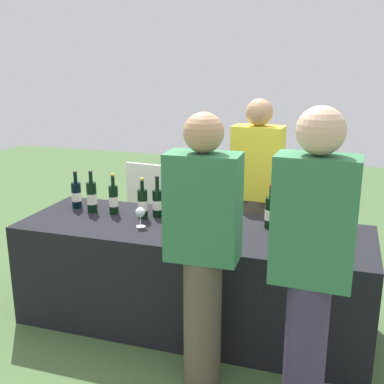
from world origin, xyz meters
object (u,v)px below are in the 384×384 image
(wine_bottle_7, at_px, (330,214))
(wine_bottle_1, at_px, (92,197))
(wine_bottle_2, at_px, (114,199))
(wine_glass_2, at_px, (322,231))
(server_pouring, at_px, (256,190))
(wine_glass_1, at_px, (281,227))
(menu_board, at_px, (148,210))
(guest_0, at_px, (203,246))
(guest_1, at_px, (311,264))
(wine_bottle_5, at_px, (171,204))
(wine_bottle_3, at_px, (143,203))
(wine_glass_0, at_px, (140,213))
(wine_bottle_4, at_px, (158,203))
(wine_bottle_6, at_px, (271,212))
(wine_bottle_0, at_px, (76,195))
(ice_bucket, at_px, (297,221))

(wine_bottle_7, bearing_deg, wine_bottle_1, -175.94)
(wine_bottle_2, relative_size, wine_glass_2, 2.12)
(server_pouring, bearing_deg, wine_glass_1, 113.93)
(wine_bottle_7, distance_m, menu_board, 1.96)
(wine_glass_1, bearing_deg, guest_0, -125.38)
(wine_glass_2, bearing_deg, wine_bottle_2, 172.56)
(guest_1, bearing_deg, wine_bottle_5, 141.40)
(guest_1, bearing_deg, wine_bottle_1, 155.01)
(wine_bottle_3, bearing_deg, wine_bottle_7, 6.04)
(wine_bottle_2, relative_size, wine_glass_1, 2.14)
(wine_glass_0, distance_m, server_pouring, 1.05)
(guest_1, xyz_separation_m, menu_board, (-1.65, 1.89, -0.46))
(wine_bottle_3, bearing_deg, wine_glass_2, -7.63)
(wine_bottle_4, xyz_separation_m, guest_1, (1.17, -0.93, 0.06))
(wine_bottle_5, bearing_deg, wine_bottle_1, -175.65)
(wine_bottle_6, bearing_deg, wine_bottle_4, -179.51)
(wine_bottle_1, distance_m, wine_bottle_7, 1.73)
(wine_bottle_3, height_order, server_pouring, server_pouring)
(wine_bottle_7, bearing_deg, wine_bottle_3, -173.96)
(wine_bottle_6, xyz_separation_m, server_pouring, (-0.20, 0.57, -0.00))
(wine_bottle_1, bearing_deg, wine_bottle_4, 5.76)
(wine_bottle_1, distance_m, wine_bottle_3, 0.42)
(guest_1, relative_size, menu_board, 1.83)
(wine_bottle_2, bearing_deg, wine_bottle_6, 2.27)
(wine_bottle_2, bearing_deg, wine_bottle_0, 171.97)
(wine_bottle_2, xyz_separation_m, wine_bottle_5, (0.45, 0.03, -0.01))
(wine_bottle_5, height_order, guest_1, guest_1)
(wine_bottle_5, bearing_deg, wine_glass_1, -16.07)
(wine_bottle_5, relative_size, wine_bottle_7, 0.94)
(wine_bottle_5, bearing_deg, wine_bottle_4, 177.77)
(server_pouring, relative_size, guest_1, 0.94)
(wine_bottle_2, bearing_deg, menu_board, 98.65)
(wine_bottle_1, bearing_deg, wine_bottle_7, 4.06)
(menu_board, bearing_deg, wine_bottle_0, -95.14)
(wine_bottle_0, bearing_deg, wine_bottle_2, -8.03)
(wine_bottle_2, distance_m, wine_bottle_3, 0.25)
(wine_glass_0, bearing_deg, menu_board, 110.90)
(wine_bottle_3, xyz_separation_m, guest_1, (1.26, -0.86, 0.06))
(wine_bottle_2, relative_size, ice_bucket, 1.30)
(wine_glass_2, bearing_deg, server_pouring, 124.44)
(wine_bottle_6, xyz_separation_m, guest_1, (0.34, -0.94, 0.06))
(wine_bottle_3, relative_size, menu_board, 0.33)
(wine_bottle_3, bearing_deg, wine_bottle_6, 4.62)
(wine_glass_1, distance_m, guest_0, 0.63)
(wine_bottle_0, height_order, wine_glass_1, wine_bottle_0)
(wine_bottle_0, xyz_separation_m, guest_1, (1.85, -0.94, 0.07))
(wine_bottle_3, xyz_separation_m, server_pouring, (0.72, 0.65, -0.00))
(wine_glass_0, bearing_deg, ice_bucket, 10.98)
(guest_1, bearing_deg, wine_glass_2, 90.96)
(wine_bottle_1, distance_m, menu_board, 1.09)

